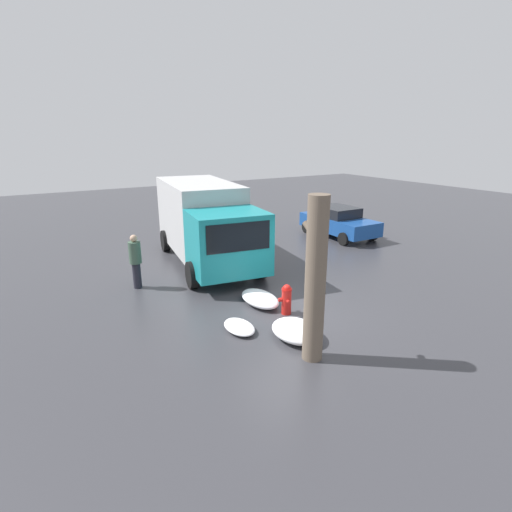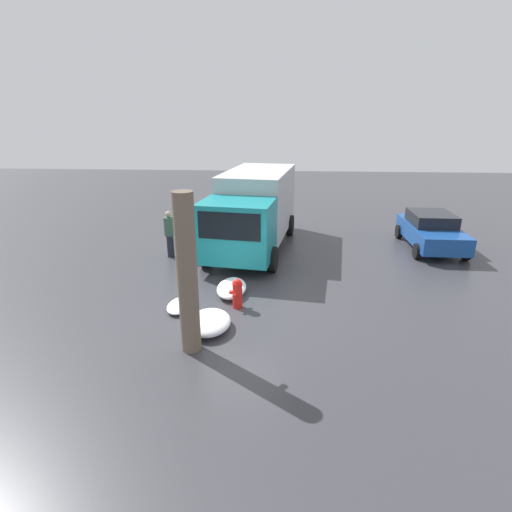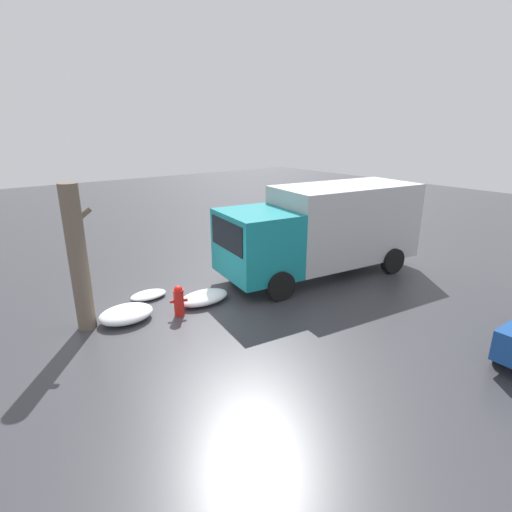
% 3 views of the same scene
% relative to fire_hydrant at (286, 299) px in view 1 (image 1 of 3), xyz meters
% --- Properties ---
extents(ground_plane, '(60.00, 60.00, 0.00)m').
position_rel_fire_hydrant_xyz_m(ground_plane, '(-0.00, -0.00, -0.45)').
color(ground_plane, '#38383D').
extents(fire_hydrant, '(0.48, 0.39, 0.88)m').
position_rel_fire_hydrant_xyz_m(fire_hydrant, '(0.00, 0.00, 0.00)').
color(fire_hydrant, red).
rests_on(fire_hydrant, ground_plane).
extents(tree_trunk, '(0.70, 0.46, 3.73)m').
position_rel_fire_hydrant_xyz_m(tree_trunk, '(-2.21, 0.84, 1.43)').
color(tree_trunk, '#6B5B4C').
rests_on(tree_trunk, ground_plane).
extents(delivery_truck, '(7.41, 3.50, 3.06)m').
position_rel_fire_hydrant_xyz_m(delivery_truck, '(5.62, -0.07, 1.21)').
color(delivery_truck, teal).
rests_on(delivery_truck, ground_plane).
extents(pedestrian, '(0.39, 0.39, 1.81)m').
position_rel_fire_hydrant_xyz_m(pedestrian, '(4.17, 3.07, 0.53)').
color(pedestrian, '#23232D').
rests_on(pedestrian, ground_plane).
extents(parked_car, '(4.08, 2.06, 1.45)m').
position_rel_fire_hydrant_xyz_m(parked_car, '(5.99, -7.33, 0.30)').
color(parked_car, '#194793').
rests_on(parked_car, ground_plane).
extents(snow_pile_by_hydrant, '(1.55, 0.90, 0.34)m').
position_rel_fire_hydrant_xyz_m(snow_pile_by_hydrant, '(0.95, 0.29, -0.28)').
color(snow_pile_by_hydrant, white).
rests_on(snow_pile_by_hydrant, ground_plane).
extents(snow_pile_curbside, '(1.10, 0.69, 0.20)m').
position_rel_fire_hydrant_xyz_m(snow_pile_curbside, '(-0.21, 1.63, -0.35)').
color(snow_pile_curbside, white).
rests_on(snow_pile_curbside, ground_plane).
extents(snow_pile_by_tree, '(1.43, 1.11, 0.38)m').
position_rel_fire_hydrant_xyz_m(snow_pile_by_tree, '(-1.27, 0.59, -0.26)').
color(snow_pile_by_tree, white).
rests_on(snow_pile_by_tree, ground_plane).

